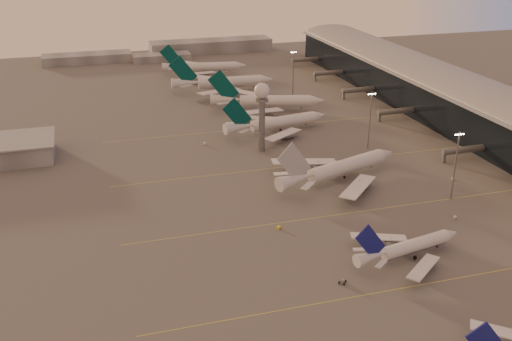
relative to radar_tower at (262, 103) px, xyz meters
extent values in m
plane|color=#4F4D4C|center=(-5.00, -120.00, -20.95)|extent=(700.00, 700.00, 0.00)
cube|color=gold|center=(25.00, -110.00, -20.94)|extent=(180.00, 0.25, 0.02)
cube|color=gold|center=(25.00, -65.00, -20.94)|extent=(180.00, 0.25, 0.02)
cube|color=gold|center=(25.00, -20.00, -20.94)|extent=(180.00, 0.25, 0.02)
cube|color=gold|center=(25.00, 30.00, -20.94)|extent=(180.00, 0.25, 0.02)
cube|color=black|center=(103.00, -10.00, -11.95)|extent=(36.00, 360.00, 18.00)
cylinder|color=gray|center=(103.00, -10.00, -2.95)|extent=(10.08, 360.00, 10.08)
cube|color=gray|center=(103.00, -10.00, -2.75)|extent=(40.00, 362.00, 0.80)
cylinder|color=slate|center=(77.00, -34.00, -16.45)|extent=(22.00, 2.80, 2.80)
cube|color=slate|center=(67.00, -34.00, -18.75)|extent=(1.20, 1.20, 4.40)
cylinder|color=slate|center=(77.00, 22.00, -16.45)|extent=(22.00, 2.80, 2.80)
cube|color=slate|center=(67.00, 22.00, -18.75)|extent=(1.20, 1.20, 4.40)
cylinder|color=slate|center=(77.00, 64.00, -16.45)|extent=(22.00, 2.80, 2.80)
cube|color=slate|center=(67.00, 64.00, -18.75)|extent=(1.20, 1.20, 4.40)
cylinder|color=slate|center=(77.00, 106.00, -16.45)|extent=(22.00, 2.80, 2.80)
cube|color=slate|center=(67.00, 106.00, -18.75)|extent=(1.20, 1.20, 4.40)
cylinder|color=slate|center=(77.00, 146.00, -16.45)|extent=(22.00, 2.80, 2.80)
cube|color=slate|center=(67.00, 146.00, -18.75)|extent=(1.20, 1.20, 4.40)
cylinder|color=slate|center=(0.00, 0.00, -9.95)|extent=(2.60, 2.60, 22.00)
cylinder|color=slate|center=(0.00, 0.00, 1.55)|extent=(5.20, 5.20, 1.20)
sphere|color=silver|center=(0.00, 0.00, 5.45)|extent=(6.40, 6.40, 6.40)
cylinder|color=slate|center=(0.00, 0.00, 9.15)|extent=(0.16, 0.16, 2.00)
cylinder|color=slate|center=(50.00, -65.00, -8.45)|extent=(0.56, 0.56, 25.00)
cube|color=slate|center=(50.00, -65.00, 3.55)|extent=(3.60, 0.25, 0.25)
sphere|color=#FFEABF|center=(48.50, -65.00, 3.15)|extent=(0.56, 0.56, 0.56)
sphere|color=#FFEABF|center=(49.50, -65.00, 3.15)|extent=(0.56, 0.56, 0.56)
sphere|color=#FFEABF|center=(50.50, -65.00, 3.15)|extent=(0.56, 0.56, 0.56)
sphere|color=#FFEABF|center=(51.50, -65.00, 3.15)|extent=(0.56, 0.56, 0.56)
cylinder|color=slate|center=(45.00, -10.00, -8.45)|extent=(0.56, 0.56, 25.00)
cube|color=slate|center=(45.00, -10.00, 3.55)|extent=(3.60, 0.25, 0.25)
sphere|color=#FFEABF|center=(43.50, -10.00, 3.15)|extent=(0.56, 0.56, 0.56)
sphere|color=#FFEABF|center=(44.50, -10.00, 3.15)|extent=(0.56, 0.56, 0.56)
sphere|color=#FFEABF|center=(45.50, -10.00, 3.15)|extent=(0.56, 0.56, 0.56)
sphere|color=#FFEABF|center=(46.50, -10.00, 3.15)|extent=(0.56, 0.56, 0.56)
cylinder|color=slate|center=(43.00, 80.00, -8.45)|extent=(0.56, 0.56, 25.00)
cube|color=slate|center=(43.00, 80.00, 3.55)|extent=(3.60, 0.25, 0.25)
sphere|color=#FFEABF|center=(41.50, 80.00, 3.15)|extent=(0.56, 0.56, 0.56)
sphere|color=#FFEABF|center=(42.50, 80.00, 3.15)|extent=(0.56, 0.56, 0.56)
sphere|color=#FFEABF|center=(43.50, 80.00, 3.15)|extent=(0.56, 0.56, 0.56)
sphere|color=#FFEABF|center=(44.50, 80.00, 3.15)|extent=(0.56, 0.56, 0.56)
cube|color=slate|center=(-65.00, 200.00, -17.95)|extent=(60.00, 18.00, 6.00)
cube|color=slate|center=(25.00, 210.00, -16.45)|extent=(90.00, 20.00, 9.00)
cube|color=slate|center=(-15.00, 190.00, -18.45)|extent=(40.00, 15.00, 5.00)
cube|color=silver|center=(17.16, -137.64, -18.37)|extent=(16.15, 13.28, 1.27)
cylinder|color=silver|center=(17.25, -96.06, -17.75)|extent=(23.37, 8.32, 3.92)
cylinder|color=navy|center=(17.25, -96.06, -18.63)|extent=(22.71, 7.15, 2.83)
cone|color=silver|center=(30.74, -93.40, -17.75)|extent=(5.14, 4.71, 3.92)
cone|color=silver|center=(1.20, -99.23, -17.26)|extent=(10.24, 5.72, 3.92)
cube|color=silver|center=(13.57, -106.63, -18.43)|extent=(15.37, 13.53, 1.23)
cylinder|color=slate|center=(15.88, -103.85, -20.23)|extent=(4.87, 3.37, 2.55)
cube|color=slate|center=(15.88, -103.85, -19.12)|extent=(0.35, 0.31, 1.57)
cube|color=silver|center=(9.83, -87.68, -18.43)|extent=(17.08, 8.52, 1.23)
cylinder|color=slate|center=(13.03, -89.38, -20.23)|extent=(4.87, 3.37, 2.55)
cube|color=slate|center=(13.03, -89.38, -19.12)|extent=(0.35, 0.31, 1.57)
cube|color=navy|center=(0.73, -99.32, -12.40)|extent=(10.64, 2.44, 11.70)
cube|color=silver|center=(2.10, -103.60, -17.16)|extent=(4.57, 4.03, 0.26)
cube|color=silver|center=(0.37, -94.85, -17.16)|extent=(4.74, 2.76, 0.26)
cylinder|color=black|center=(25.84, -94.36, -20.43)|extent=(0.52, 0.52, 1.03)
cylinder|color=black|center=(14.99, -94.19, -20.38)|extent=(1.21, 0.73, 1.14)
cylinder|color=black|center=(15.87, -98.65, -20.38)|extent=(1.21, 0.73, 1.14)
cylinder|color=silver|center=(22.30, -37.36, -17.11)|extent=(35.32, 16.89, 5.54)
cylinder|color=silver|center=(22.30, -37.36, -18.35)|extent=(34.14, 15.19, 3.99)
cone|color=silver|center=(42.29, -30.40, -17.11)|extent=(8.31, 7.49, 5.54)
cone|color=silver|center=(-1.48, -45.63, -16.41)|extent=(15.87, 10.12, 5.54)
cube|color=silver|center=(18.97, -54.14, -18.08)|extent=(21.63, 22.69, 1.65)
cylinder|color=slate|center=(21.88, -49.43, -20.32)|extent=(7.67, 5.66, 3.60)
cube|color=slate|center=(21.88, -49.43, -19.05)|extent=(0.33, 0.30, 2.22)
cube|color=silver|center=(9.28, -26.27, -18.08)|extent=(26.06, 9.73, 1.65)
cylinder|color=slate|center=(14.48, -28.15, -20.32)|extent=(7.67, 5.66, 3.60)
cube|color=slate|center=(14.48, -28.15, -19.05)|extent=(0.33, 0.30, 2.22)
cube|color=#A2A4AA|center=(-2.18, -45.88, -9.86)|extent=(14.61, 5.34, 16.45)
cube|color=silver|center=(0.50, -52.22, -16.27)|extent=(6.67, 6.69, 0.22)
cube|color=silver|center=(-4.01, -39.25, -16.27)|extent=(7.12, 3.37, 0.22)
cylinder|color=black|center=(35.03, -32.93, -20.50)|extent=(0.45, 0.45, 0.89)
cylinder|color=black|center=(18.95, -36.44, -20.46)|extent=(1.08, 0.75, 0.98)
cylinder|color=black|center=(20.24, -40.16, -20.46)|extent=(1.08, 0.75, 0.98)
cylinder|color=silver|center=(17.27, 21.84, -17.25)|extent=(32.82, 10.90, 5.23)
cylinder|color=silver|center=(17.27, 21.84, -18.43)|extent=(31.92, 9.34, 3.76)
cone|color=silver|center=(36.31, 25.27, -17.25)|extent=(7.10, 6.26, 5.23)
cone|color=silver|center=(-5.36, 17.76, -16.60)|extent=(14.30, 7.56, 5.23)
cube|color=silver|center=(11.84, 7.01, -18.17)|extent=(21.86, 18.84, 1.55)
cylinder|color=slate|center=(15.17, 10.88, -20.32)|extent=(6.78, 4.46, 3.40)
cube|color=slate|center=(15.17, 10.88, -19.08)|extent=(0.31, 0.27, 2.09)
cube|color=silver|center=(7.00, 33.84, -18.17)|extent=(24.07, 12.37, 1.55)
cylinder|color=slate|center=(11.47, 31.37, -20.32)|extent=(6.78, 4.46, 3.40)
cube|color=slate|center=(11.47, 31.37, -19.08)|extent=(0.31, 0.27, 2.09)
cube|color=#033B3C|center=(-6.03, 17.64, -10.36)|extent=(14.21, 2.86, 15.47)
cube|color=silver|center=(-4.47, 11.54, -16.47)|extent=(6.45, 5.60, 0.23)
cube|color=silver|center=(-6.70, 23.89, -16.47)|extent=(6.68, 3.97, 0.23)
cylinder|color=black|center=(29.39, 24.03, -20.50)|extent=(0.45, 0.45, 0.90)
cylinder|color=black|center=(14.35, 23.33, -20.45)|extent=(1.06, 0.62, 0.99)
cylinder|color=black|center=(15.05, 19.42, -20.45)|extent=(1.06, 0.62, 0.99)
cylinder|color=silver|center=(23.69, 53.76, -16.83)|extent=(36.30, 15.65, 5.82)
cylinder|color=silver|center=(23.69, 53.76, -18.14)|extent=(35.15, 13.88, 4.19)
cone|color=silver|center=(44.39, 47.76, -16.83)|extent=(8.33, 7.54, 5.82)
cone|color=silver|center=(-0.91, 60.90, -16.10)|extent=(16.16, 9.81, 5.82)
cube|color=silver|center=(10.92, 41.65, -17.85)|extent=(26.90, 11.32, 1.72)
cylinder|color=slate|center=(16.16, 43.87, -20.25)|extent=(7.77, 5.58, 3.79)
cube|color=slate|center=(16.16, 43.87, -18.87)|extent=(0.36, 0.32, 2.33)
cube|color=silver|center=(19.38, 70.82, -17.85)|extent=(23.03, 22.62, 1.72)
cylinder|color=slate|center=(22.62, 66.14, -20.25)|extent=(7.77, 5.58, 3.79)
cube|color=slate|center=(22.62, 66.14, -18.87)|extent=(0.36, 0.32, 2.33)
cube|color=#033B3C|center=(-1.64, 61.11, -9.15)|extent=(15.48, 4.80, 17.23)
cube|color=silver|center=(-3.11, 54.26, -15.96)|extent=(7.33, 3.77, 0.25)
cube|color=silver|center=(0.79, 67.68, -15.96)|extent=(6.94, 6.63, 0.25)
cylinder|color=black|center=(36.87, 49.94, -20.45)|extent=(0.50, 0.50, 1.00)
cylinder|color=black|center=(21.51, 56.69, -20.40)|extent=(1.20, 0.79, 1.10)
cylinder|color=black|center=(20.28, 52.45, -20.40)|extent=(1.20, 0.79, 1.10)
cylinder|color=silver|center=(11.24, 98.84, -16.80)|extent=(36.67, 8.11, 5.87)
cylinder|color=silver|center=(11.24, 98.84, -18.12)|extent=(35.84, 6.43, 4.22)
cone|color=silver|center=(32.90, 97.49, -16.80)|extent=(7.39, 6.29, 5.87)
cone|color=silver|center=(-14.52, 100.44, -16.07)|extent=(15.59, 6.80, 5.87)
cube|color=silver|center=(1.34, 84.12, -17.83)|extent=(26.57, 16.50, 1.74)
cylinder|color=slate|center=(6.01, 87.46, -20.24)|extent=(7.26, 4.24, 3.81)
cube|color=slate|center=(6.01, 87.46, -18.86)|extent=(0.32, 0.27, 2.35)
cube|color=silver|center=(3.24, 114.66, -17.83)|extent=(25.70, 19.03, 1.74)
cylinder|color=slate|center=(7.46, 110.78, -20.24)|extent=(7.26, 4.24, 3.81)
cube|color=slate|center=(7.46, 110.78, -18.86)|extent=(0.32, 0.27, 2.35)
cube|color=#033B3C|center=(-15.29, 100.49, -9.06)|extent=(16.13, 1.36, 17.36)
cube|color=silver|center=(-15.22, 93.43, -15.92)|extent=(7.51, 5.13, 0.25)
cube|color=silver|center=(-14.34, 107.48, -15.92)|extent=(7.43, 5.77, 0.25)
cylinder|color=black|center=(25.03, 97.98, -20.44)|extent=(0.51, 0.51, 1.01)
cylinder|color=black|center=(8.45, 101.24, -20.39)|extent=(1.14, 0.57, 1.11)
cylinder|color=black|center=(8.17, 96.80, -20.39)|extent=(1.14, 0.57, 1.11)
cylinder|color=silver|center=(9.19, 142.14, -17.19)|extent=(33.42, 10.03, 5.32)
cylinder|color=silver|center=(9.19, 142.14, -18.38)|extent=(32.55, 8.46, 3.83)
cone|color=silver|center=(28.68, 139.30, -17.19)|extent=(7.09, 6.19, 5.32)
cone|color=silver|center=(-13.98, 145.52, -16.52)|extent=(14.46, 7.26, 5.32)
cube|color=silver|center=(-0.85, 129.58, -18.12)|extent=(24.43, 13.31, 1.58)
cylinder|color=slate|center=(3.62, 132.24, -20.31)|extent=(6.82, 4.34, 3.46)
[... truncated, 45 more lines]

